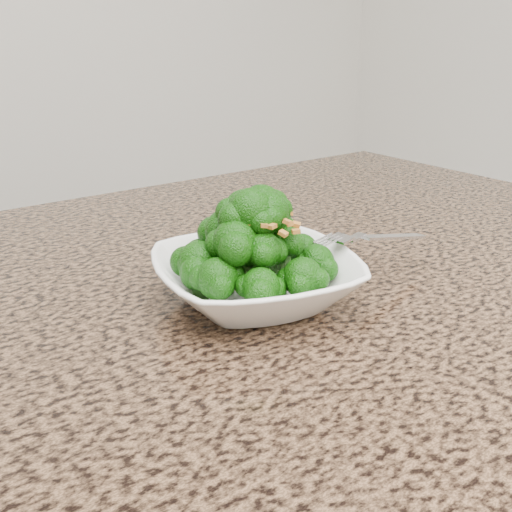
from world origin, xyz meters
TOP-DOWN VIEW (x-y plane):
  - granite_counter at (0.00, 0.30)m, footprint 1.64×1.04m
  - bowl at (0.16, 0.33)m, footprint 0.25×0.25m
  - broccoli_pile at (0.16, 0.33)m, footprint 0.18×0.18m
  - garlic_topping at (0.16, 0.33)m, footprint 0.11×0.11m
  - fork at (0.27, 0.30)m, footprint 0.19×0.05m

SIDE VIEW (x-z plane):
  - granite_counter at x=0.00m, z-range 0.87..0.90m
  - bowl at x=0.16m, z-range 0.90..0.95m
  - fork at x=0.27m, z-range 0.95..0.96m
  - broccoli_pile at x=0.16m, z-range 0.95..1.03m
  - garlic_topping at x=0.16m, z-range 1.03..1.03m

